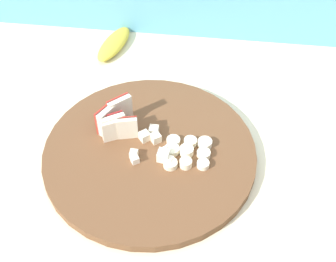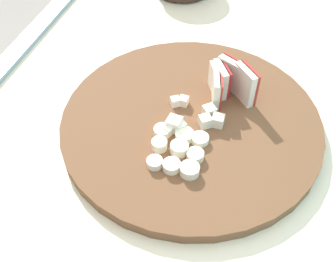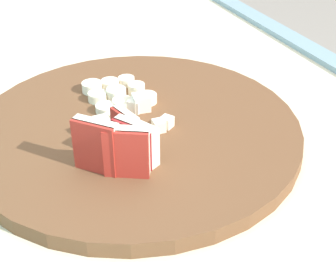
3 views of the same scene
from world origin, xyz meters
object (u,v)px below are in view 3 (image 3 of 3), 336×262
(apple_wedge_fan, at_px, (123,144))
(banana_slice_rows, at_px, (117,94))
(apple_dice_pile, at_px, (131,115))
(cutting_board, at_px, (136,130))

(apple_wedge_fan, relative_size, banana_slice_rows, 0.97)
(apple_wedge_fan, relative_size, apple_dice_pile, 0.92)
(apple_wedge_fan, height_order, apple_dice_pile, apple_wedge_fan)
(apple_dice_pile, distance_m, banana_slice_rows, 0.07)
(banana_slice_rows, bearing_deg, apple_wedge_fan, 163.60)
(cutting_board, distance_m, apple_dice_pile, 0.02)
(apple_wedge_fan, xyz_separation_m, apple_dice_pile, (0.08, -0.04, -0.02))
(cutting_board, bearing_deg, apple_wedge_fan, 150.39)
(banana_slice_rows, bearing_deg, cutting_board, 179.09)
(apple_wedge_fan, xyz_separation_m, banana_slice_rows, (0.15, -0.04, -0.02))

